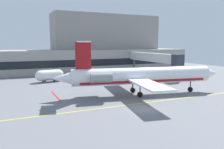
# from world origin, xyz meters

# --- Properties ---
(ground) EXTENTS (120.00, 120.00, 0.11)m
(ground) POSITION_xyz_m (-0.00, 0.00, -0.05)
(ground) COLOR slate
(terminal_building) EXTENTS (76.17, 16.57, 19.11)m
(terminal_building) POSITION_xyz_m (9.29, 48.90, 7.11)
(terminal_building) COLOR gray
(terminal_building) RESTS_ON ground
(jet_bridge_west) EXTENTS (2.40, 23.45, 6.37)m
(jet_bridge_west) POSITION_xyz_m (20.62, 27.51, 5.00)
(jet_bridge_west) COLOR silver
(jet_bridge_west) RESTS_ON ground
(regional_jet) EXTENTS (30.43, 23.13, 9.30)m
(regional_jet) POSITION_xyz_m (4.10, 7.87, 3.34)
(regional_jet) COLOR white
(regional_jet) RESTS_ON ground
(baggage_tug) EXTENTS (3.68, 2.15, 2.05)m
(baggage_tug) POSITION_xyz_m (2.27, 27.00, 0.93)
(baggage_tug) COLOR #1E4CB2
(baggage_tug) RESTS_ON ground
(pushback_tractor) EXTENTS (3.34, 3.73, 2.19)m
(pushback_tractor) POSITION_xyz_m (21.23, 17.81, 0.99)
(pushback_tractor) COLOR #1E4CB2
(pushback_tractor) RESTS_ON ground
(fuel_tank) EXTENTS (6.63, 3.07, 2.82)m
(fuel_tank) POSITION_xyz_m (-8.03, 28.46, 1.56)
(fuel_tank) COLOR white
(fuel_tank) RESTS_ON ground
(safety_cone_alpha) EXTENTS (0.47, 0.47, 0.55)m
(safety_cone_alpha) POSITION_xyz_m (4.27, 10.95, 0.25)
(safety_cone_alpha) COLOR orange
(safety_cone_alpha) RESTS_ON ground
(safety_cone_bravo) EXTENTS (0.47, 0.47, 0.55)m
(safety_cone_bravo) POSITION_xyz_m (5.64, 13.40, 0.25)
(safety_cone_bravo) COLOR orange
(safety_cone_bravo) RESTS_ON ground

